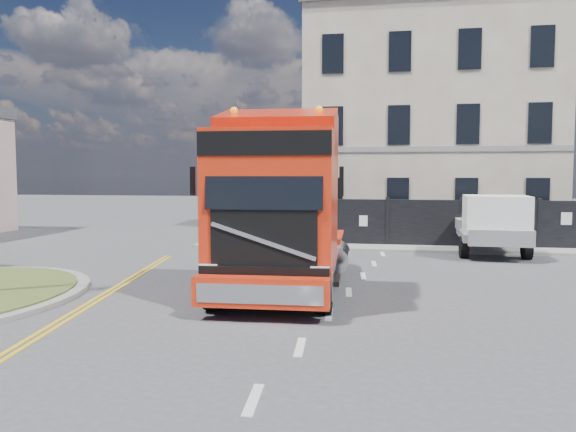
# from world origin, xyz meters

# --- Properties ---
(ground) EXTENTS (120.00, 120.00, 0.00)m
(ground) POSITION_xyz_m (0.00, 0.00, 0.00)
(ground) COLOR #424244
(ground) RESTS_ON ground
(hoarding_fence) EXTENTS (18.80, 0.25, 2.00)m
(hoarding_fence) POSITION_xyz_m (6.55, 9.00, 1.00)
(hoarding_fence) COLOR black
(hoarding_fence) RESTS_ON ground
(georgian_building) EXTENTS (12.30, 10.30, 12.80)m
(georgian_building) POSITION_xyz_m (6.00, 16.50, 5.77)
(georgian_building) COLOR beige
(georgian_building) RESTS_ON ground
(pavement_far) EXTENTS (20.00, 1.60, 0.12)m
(pavement_far) POSITION_xyz_m (6.00, 8.10, 0.06)
(pavement_far) COLOR gray
(pavement_far) RESTS_ON ground
(truck) EXTENTS (3.12, 7.73, 4.57)m
(truck) POSITION_xyz_m (1.24, -1.11, 2.05)
(truck) COLOR black
(truck) RESTS_ON ground
(flatbed_pickup) EXTENTS (2.48, 5.62, 2.29)m
(flatbed_pickup) POSITION_xyz_m (7.83, 6.94, 1.23)
(flatbed_pickup) COLOR gray
(flatbed_pickup) RESTS_ON ground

